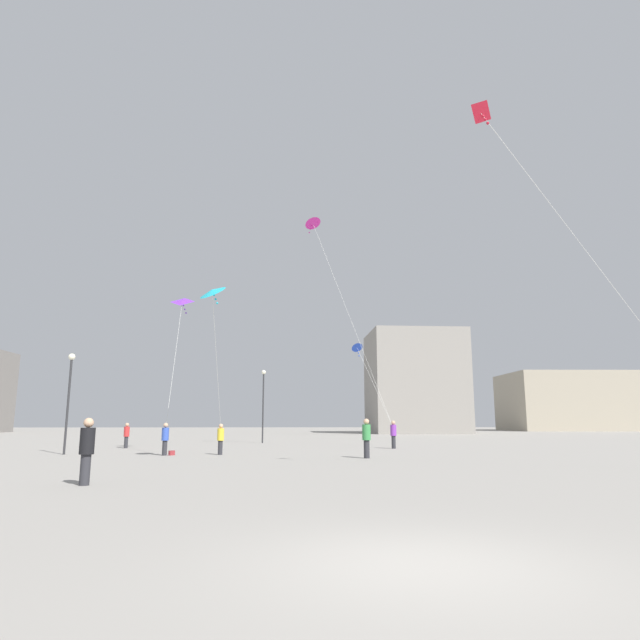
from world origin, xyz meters
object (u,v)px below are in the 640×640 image
person_in_red (127,434)px  kite_cobalt_diamond (357,348)px  lamppost_east (69,387)px  lamppost_west (263,395)px  person_in_purple (393,433)px  kite_magenta_diamond (313,225)px  building_right_hall (583,402)px  building_centre_hall (415,382)px  kite_cyan_diamond (212,292)px  kite_crimson_delta (492,128)px  person_in_green (366,436)px  person_in_yellow (221,438)px  handbag_beside_flyer (172,453)px  person_in_black (87,448)px  kite_violet_delta (182,304)px  person_in_blue (165,438)px

person_in_red → kite_cobalt_diamond: kite_cobalt_diamond is taller
lamppost_east → lamppost_west: lamppost_west is taller
person_in_purple → kite_magenta_diamond: bearing=-112.9°
person_in_purple → building_right_hall: (47.84, 63.78, 4.25)m
building_centre_hall → building_right_hall: size_ratio=0.52×
kite_magenta_diamond → kite_cyan_diamond: bearing=-112.7°
kite_crimson_delta → person_in_green: bearing=108.6°
person_in_green → person_in_yellow: size_ratio=1.16×
person_in_red → handbag_beside_flyer: bearing=-176.4°
person_in_black → lamppost_east: bearing=153.5°
kite_magenta_diamond → lamppost_west: bearing=115.9°
person_in_purple → kite_cobalt_diamond: size_ratio=0.28×
person_in_green → lamppost_west: bearing=35.5°
building_centre_hall → handbag_beside_flyer: size_ratio=45.92×
person_in_yellow → building_right_hall: bearing=35.5°
kite_crimson_delta → kite_cobalt_diamond: size_ratio=1.77×
person_in_black → building_centre_hall: size_ratio=0.12×
kite_cobalt_diamond → kite_magenta_diamond: kite_magenta_diamond is taller
kite_cyan_diamond → building_right_hall: size_ratio=0.24×
building_centre_hall → lamppost_east: size_ratio=2.75×
person_in_green → person_in_red: (-14.25, 10.67, -0.13)m
kite_crimson_delta → kite_violet_delta: bearing=129.8°
kite_violet_delta → building_centre_hall: bearing=61.6°
lamppost_east → building_right_hall: bearing=46.1°
kite_crimson_delta → kite_cobalt_diamond: bearing=94.0°
person_in_green → building_right_hall: 88.97m
kite_cobalt_diamond → person_in_green: bearing=-95.8°
person_in_blue → kite_crimson_delta: bearing=-21.8°
building_right_hall → lamppost_east: building_right_hall is taller
lamppost_east → lamppost_west: size_ratio=0.91×
kite_magenta_diamond → kite_violet_delta: size_ratio=1.88×
person_in_blue → person_in_black: person_in_black is taller
person_in_yellow → building_centre_hall: 55.26m
person_in_black → kite_crimson_delta: 16.50m
person_in_purple → person_in_red: bearing=-97.2°
person_in_red → person_in_purple: size_ratio=0.92×
person_in_black → lamppost_west: (3.55, 29.25, 2.84)m
person_in_blue → lamppost_east: size_ratio=0.31×
person_in_black → kite_crimson_delta: bearing=45.5°
kite_cobalt_diamond → building_centre_hall: building_centre_hall is taller
lamppost_west → handbag_beside_flyer: lamppost_west is taller
building_centre_hall → kite_cobalt_diamond: bearing=-109.1°
person_in_black → person_in_purple: person_in_black is taller
person_in_black → person_in_yellow: person_in_black is taller
kite_cyan_diamond → building_centre_hall: 59.20m
person_in_green → kite_cobalt_diamond: kite_cobalt_diamond is taller
kite_crimson_delta → kite_violet_delta: kite_crimson_delta is taller
person_in_green → person_in_purple: bearing=-0.2°
kite_cyan_diamond → building_right_hall: 94.49m
kite_magenta_diamond → person_in_blue: bearing=-133.9°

